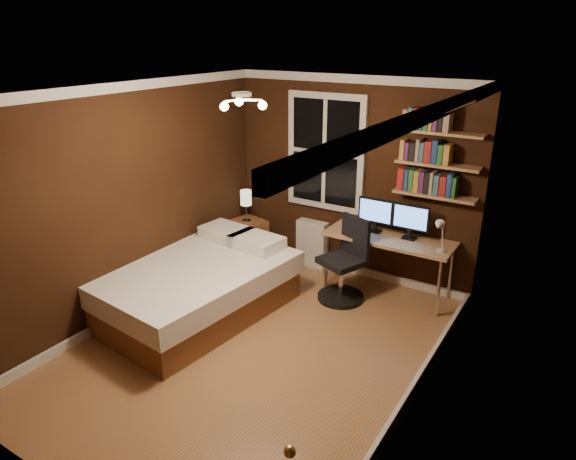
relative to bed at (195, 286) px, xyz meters
The scene contains 24 objects.
floor 1.07m from the bed, 13.93° to the right, with size 4.20×4.20×0.00m, color brown.
wall_back 2.31m from the bed, 61.72° to the left, with size 3.20×0.04×2.50m, color black.
wall_left 1.15m from the bed, 157.72° to the right, with size 0.04×4.20×2.50m, color black.
wall_right 2.77m from the bed, ahead, with size 0.04×4.20×2.50m, color black.
ceiling 2.42m from the bed, 13.93° to the right, with size 3.20×4.20×0.02m, color white.
window 2.30m from the bed, 70.42° to the left, with size 1.06×0.06×1.46m, color silver.
door 3.23m from the bed, 34.79° to the right, with size 0.03×0.82×2.05m, color black, non-canonical shape.
door_knob 3.37m from the bed, 39.47° to the right, with size 0.06×0.06×0.06m, color gold.
ceiling_fixture 2.34m from the bed, 19.20° to the right, with size 0.44×0.44×0.18m, color beige, non-canonical shape.
bookshelf_lower 2.86m from the bed, 39.84° to the left, with size 0.92×0.22×0.03m, color tan.
books_row_lower 2.91m from the bed, 39.84° to the left, with size 0.66×0.16×0.23m, color maroon, non-canonical shape.
bookshelf_middle 3.00m from the bed, 39.84° to the left, with size 0.92×0.22×0.03m, color tan.
books_row_middle 3.06m from the bed, 39.84° to the left, with size 0.54×0.16×0.23m, color navy, non-canonical shape.
bookshelf_upper 3.16m from the bed, 39.84° to the left, with size 0.92×0.22×0.03m, color tan.
books_row_upper 3.23m from the bed, 39.84° to the left, with size 0.54×0.16×0.23m, color #285E29, non-canonical shape.
bed is the anchor object (origin of this frame).
nightstand 1.52m from the bed, 103.78° to the left, with size 0.44×0.44×0.54m, color brown.
bedside_lamp 1.59m from the bed, 103.78° to the left, with size 0.15×0.15×0.43m, color beige, non-canonical shape.
radiator 1.82m from the bed, 73.31° to the left, with size 0.42×0.15×0.63m, color silver.
desk 2.29m from the bed, 43.16° to the left, with size 1.51×0.56×0.72m.
monitor_left 2.25m from the bed, 48.56° to the left, with size 0.43×0.12×0.41m, color black, non-canonical shape.
monitor_right 2.55m from the bed, 41.07° to the left, with size 0.43×0.12×0.41m, color black, non-canonical shape.
desk_lamp 2.74m from the bed, 31.09° to the left, with size 0.14×0.32×0.44m, color silver, non-canonical shape.
office_chair 1.73m from the bed, 41.60° to the left, with size 0.58×0.58×0.99m.
Camera 1 is at (2.59, -3.54, 2.96)m, focal length 32.00 mm.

